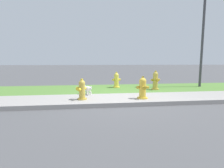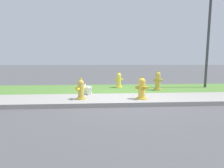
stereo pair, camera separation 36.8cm
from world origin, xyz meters
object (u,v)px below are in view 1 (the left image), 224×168
(fire_hydrant_near_corner, at_px, (116,80))
(small_white_dog, at_px, (87,89))
(fire_hydrant_by_grass_verge, at_px, (155,81))
(fire_hydrant_far_end, at_px, (82,90))
(fire_hydrant_at_driveway, at_px, (143,88))
(street_lamp, at_px, (204,16))

(fire_hydrant_near_corner, distance_m, small_white_dog, 2.08)
(fire_hydrant_by_grass_verge, height_order, fire_hydrant_far_end, fire_hydrant_by_grass_verge)
(fire_hydrant_far_end, distance_m, small_white_dog, 0.82)
(fire_hydrant_far_end, relative_size, small_white_dog, 1.64)
(fire_hydrant_at_driveway, relative_size, small_white_dog, 1.78)
(fire_hydrant_at_driveway, height_order, small_white_dog, fire_hydrant_at_driveway)
(fire_hydrant_near_corner, xyz_separation_m, street_lamp, (3.99, -0.17, 2.91))
(fire_hydrant_near_corner, bearing_deg, street_lamp, -10.85)
(fire_hydrant_far_end, xyz_separation_m, small_white_dog, (0.14, 0.80, -0.09))
(small_white_dog, bearing_deg, fire_hydrant_far_end, 127.93)
(fire_hydrant_near_corner, relative_size, fire_hydrant_by_grass_verge, 0.89)
(fire_hydrant_by_grass_verge, xyz_separation_m, fire_hydrant_far_end, (-3.00, -1.62, -0.07))
(fire_hydrant_near_corner, relative_size, street_lamp, 0.14)
(fire_hydrant_far_end, bearing_deg, fire_hydrant_near_corner, 2.41)
(fire_hydrant_far_end, bearing_deg, small_white_dog, 23.64)
(fire_hydrant_at_driveway, distance_m, small_white_dog, 1.99)
(fire_hydrant_by_grass_verge, distance_m, small_white_dog, 2.98)
(fire_hydrant_by_grass_verge, height_order, small_white_dog, fire_hydrant_by_grass_verge)
(fire_hydrant_by_grass_verge, bearing_deg, fire_hydrant_near_corner, -37.01)
(fire_hydrant_near_corner, bearing_deg, fire_hydrant_at_driveway, -87.93)
(fire_hydrant_far_end, bearing_deg, fire_hydrant_by_grass_verge, -28.10)
(fire_hydrant_by_grass_verge, distance_m, street_lamp, 3.81)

